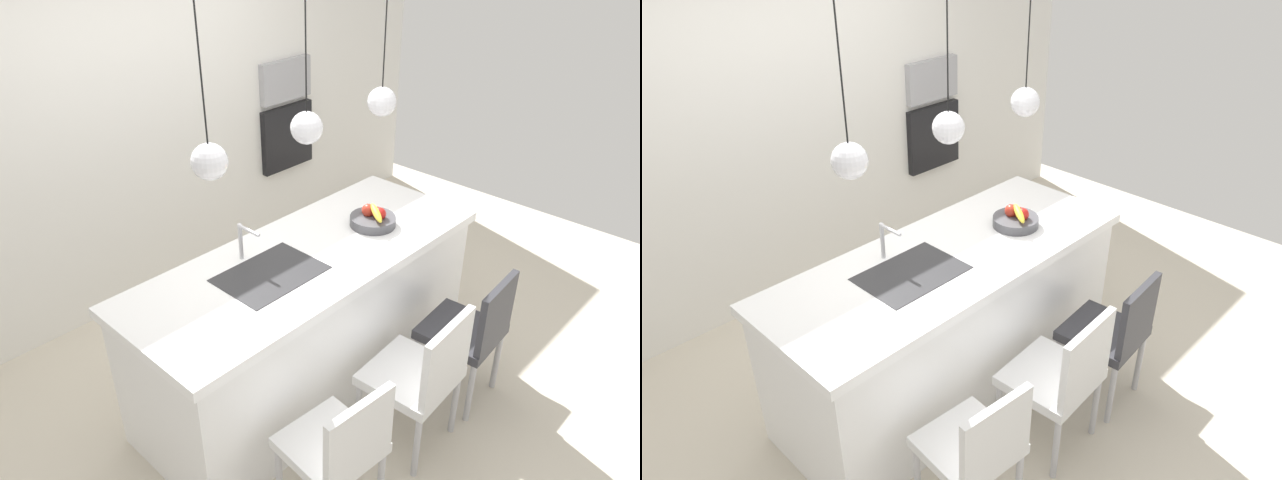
{
  "view_description": "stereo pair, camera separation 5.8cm",
  "coord_description": "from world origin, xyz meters",
  "views": [
    {
      "loc": [
        -2.11,
        -2.08,
        2.73
      ],
      "look_at": [
        0.1,
        0.0,
        1.0
      ],
      "focal_mm": 33.74,
      "sensor_mm": 36.0,
      "label": 1
    },
    {
      "loc": [
        -2.07,
        -2.12,
        2.73
      ],
      "look_at": [
        0.1,
        0.0,
        1.0
      ],
      "focal_mm": 33.74,
      "sensor_mm": 36.0,
      "label": 2
    }
  ],
  "objects": [
    {
      "name": "sink_basin",
      "position": [
        -0.29,
        0.0,
        0.94
      ],
      "size": [
        0.56,
        0.4,
        0.02
      ],
      "primitive_type": "cube",
      "color": "#2D2D30",
      "rests_on": "kitchen_island"
    },
    {
      "name": "pendant_light_center",
      "position": [
        0.0,
        0.0,
        1.7
      ],
      "size": [
        0.17,
        0.17,
        0.77
      ],
      "color": "silver"
    },
    {
      "name": "faucet",
      "position": [
        -0.29,
        0.21,
        1.09
      ],
      "size": [
        0.02,
        0.17,
        0.22
      ],
      "color": "silver",
      "rests_on": "kitchen_island"
    },
    {
      "name": "chair_middle",
      "position": [
        0.04,
        -0.8,
        0.51
      ],
      "size": [
        0.49,
        0.47,
        0.9
      ],
      "color": "silver",
      "rests_on": "ground"
    },
    {
      "name": "oven",
      "position": [
        1.35,
        1.58,
        0.9
      ],
      "size": [
        0.56,
        0.08,
        0.56
      ],
      "primitive_type": "cube",
      "color": "black",
      "rests_on": "back_wall"
    },
    {
      "name": "chair_far",
      "position": [
        0.56,
        -0.8,
        0.51
      ],
      "size": [
        0.45,
        0.46,
        0.88
      ],
      "color": "#333338",
      "rests_on": "ground"
    },
    {
      "name": "kitchen_island",
      "position": [
        0.0,
        0.0,
        0.48
      ],
      "size": [
        2.26,
        0.87,
        0.95
      ],
      "color": "white",
      "rests_on": "ground"
    },
    {
      "name": "pendant_light_left",
      "position": [
        -0.62,
        0.0,
        1.7
      ],
      "size": [
        0.17,
        0.17,
        0.77
      ],
      "color": "silver"
    },
    {
      "name": "chair_near",
      "position": [
        -0.62,
        -0.8,
        0.49
      ],
      "size": [
        0.46,
        0.45,
        0.85
      ],
      "color": "silver",
      "rests_on": "ground"
    },
    {
      "name": "pendant_light_right",
      "position": [
        0.62,
        0.0,
        1.7
      ],
      "size": [
        0.17,
        0.17,
        0.77
      ],
      "color": "silver"
    },
    {
      "name": "floor",
      "position": [
        0.0,
        0.0,
        0.0
      ],
      "size": [
        6.6,
        6.6,
        0.0
      ],
      "primitive_type": "plane",
      "color": "beige",
      "rests_on": "ground"
    },
    {
      "name": "microwave",
      "position": [
        1.35,
        1.58,
        1.4
      ],
      "size": [
        0.54,
        0.08,
        0.34
      ],
      "primitive_type": "cube",
      "color": "#9E9EA3",
      "rests_on": "back_wall"
    },
    {
      "name": "fruit_bowl",
      "position": [
        0.53,
        -0.05,
        0.99
      ],
      "size": [
        0.29,
        0.29,
        0.15
      ],
      "color": "#4C4C51",
      "rests_on": "kitchen_island"
    },
    {
      "name": "back_wall",
      "position": [
        0.0,
        1.65,
        1.3
      ],
      "size": [
        6.0,
        0.1,
        2.6
      ],
      "primitive_type": "cube",
      "color": "silver",
      "rests_on": "ground"
    }
  ]
}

